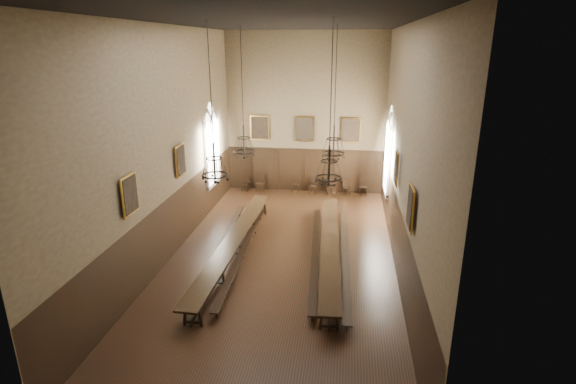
% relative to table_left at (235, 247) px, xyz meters
% --- Properties ---
extents(floor, '(9.00, 18.00, 0.02)m').
position_rel_table_left_xyz_m(floor, '(1.93, 0.07, -0.43)').
color(floor, black).
rests_on(floor, ground).
extents(ceiling, '(9.00, 18.00, 0.02)m').
position_rel_table_left_xyz_m(ceiling, '(1.93, 0.07, 8.59)').
color(ceiling, black).
rests_on(ceiling, ground).
extents(wall_back, '(9.00, 0.02, 9.00)m').
position_rel_table_left_xyz_m(wall_back, '(1.93, 9.08, 4.08)').
color(wall_back, '#756448').
rests_on(wall_back, ground).
extents(wall_front, '(9.00, 0.02, 9.00)m').
position_rel_table_left_xyz_m(wall_front, '(1.93, -8.94, 4.08)').
color(wall_front, '#756448').
rests_on(wall_front, ground).
extents(wall_left, '(0.02, 18.00, 9.00)m').
position_rel_table_left_xyz_m(wall_left, '(-2.58, 0.07, 4.08)').
color(wall_left, '#756448').
rests_on(wall_left, ground).
extents(wall_right, '(0.02, 18.00, 9.00)m').
position_rel_table_left_xyz_m(wall_right, '(6.44, 0.07, 4.08)').
color(wall_right, '#756448').
rests_on(wall_right, ground).
extents(wainscot_panelling, '(9.00, 18.00, 2.50)m').
position_rel_table_left_xyz_m(wainscot_panelling, '(1.93, 0.07, 0.83)').
color(wainscot_panelling, black).
rests_on(wainscot_panelling, floor).
extents(table_left, '(0.99, 10.77, 0.84)m').
position_rel_table_left_xyz_m(table_left, '(0.00, 0.00, 0.00)').
color(table_left, black).
rests_on(table_left, floor).
extents(table_right, '(1.20, 10.45, 0.81)m').
position_rel_table_left_xyz_m(table_right, '(3.84, 0.21, -0.01)').
color(table_right, black).
rests_on(table_right, floor).
extents(bench_left_outer, '(0.86, 9.23, 0.42)m').
position_rel_table_left_xyz_m(bench_left_outer, '(-0.61, 0.20, -0.15)').
color(bench_left_outer, black).
rests_on(bench_left_outer, floor).
extents(bench_left_inner, '(0.53, 9.17, 0.41)m').
position_rel_table_left_xyz_m(bench_left_inner, '(0.38, -0.12, -0.16)').
color(bench_left_inner, black).
rests_on(bench_left_inner, floor).
extents(bench_right_inner, '(0.79, 9.24, 0.42)m').
position_rel_table_left_xyz_m(bench_right_inner, '(3.27, 0.16, -0.15)').
color(bench_right_inner, black).
rests_on(bench_right_inner, floor).
extents(bench_right_outer, '(0.61, 10.38, 0.47)m').
position_rel_table_left_xyz_m(bench_right_outer, '(4.45, 0.31, -0.12)').
color(bench_right_outer, black).
rests_on(bench_right_outer, floor).
extents(chair_0, '(0.47, 0.47, 0.90)m').
position_rel_table_left_xyz_m(chair_0, '(-1.50, 8.55, -0.15)').
color(chair_0, black).
rests_on(chair_0, floor).
extents(chair_1, '(0.51, 0.51, 1.02)m').
position_rel_table_left_xyz_m(chair_1, '(-0.63, 8.58, -0.11)').
color(chair_1, black).
rests_on(chair_1, floor).
extents(chair_3, '(0.45, 0.45, 0.97)m').
position_rel_table_left_xyz_m(chair_3, '(1.45, 8.65, -0.13)').
color(chair_3, black).
rests_on(chair_3, floor).
extents(chair_4, '(0.51, 0.51, 0.93)m').
position_rel_table_left_xyz_m(chair_4, '(2.49, 8.64, -0.14)').
color(chair_4, black).
rests_on(chair_4, floor).
extents(chair_5, '(0.54, 0.54, 1.02)m').
position_rel_table_left_xyz_m(chair_5, '(3.54, 8.58, -0.11)').
color(chair_5, black).
rests_on(chair_5, floor).
extents(chair_6, '(0.47, 0.47, 0.89)m').
position_rel_table_left_xyz_m(chair_6, '(4.41, 8.69, -0.15)').
color(chair_6, black).
rests_on(chair_6, floor).
extents(chair_7, '(0.48, 0.48, 1.04)m').
position_rel_table_left_xyz_m(chair_7, '(5.37, 8.66, -0.11)').
color(chair_7, black).
rests_on(chair_7, floor).
extents(chandelier_back_left, '(0.94, 0.94, 5.34)m').
position_rel_table_left_xyz_m(chandelier_back_left, '(-0.06, 2.42, 3.73)').
color(chandelier_back_left, black).
rests_on(chandelier_back_left, ceiling).
extents(chandelier_back_right, '(0.95, 0.95, 5.22)m').
position_rel_table_left_xyz_m(chandelier_back_right, '(3.81, 2.08, 3.85)').
color(chandelier_back_right, black).
rests_on(chandelier_back_right, ceiling).
extents(chandelier_front_left, '(0.91, 0.91, 5.14)m').
position_rel_table_left_xyz_m(chandelier_front_left, '(-0.07, -1.93, 3.92)').
color(chandelier_front_left, black).
rests_on(chandelier_front_left, ceiling).
extents(chandelier_front_right, '(0.83, 0.83, 4.81)m').
position_rel_table_left_xyz_m(chandelier_front_right, '(3.85, -2.84, 4.25)').
color(chandelier_front_right, black).
rests_on(chandelier_front_right, ceiling).
extents(portrait_back_0, '(1.10, 0.12, 1.40)m').
position_rel_table_left_xyz_m(portrait_back_0, '(-0.67, 8.95, 3.28)').
color(portrait_back_0, '#BE882D').
rests_on(portrait_back_0, wall_back).
extents(portrait_back_1, '(1.10, 0.12, 1.40)m').
position_rel_table_left_xyz_m(portrait_back_1, '(1.93, 8.95, 3.28)').
color(portrait_back_1, '#BE882D').
rests_on(portrait_back_1, wall_back).
extents(portrait_back_2, '(1.10, 0.12, 1.40)m').
position_rel_table_left_xyz_m(portrait_back_2, '(4.53, 8.95, 3.28)').
color(portrait_back_2, '#BE882D').
rests_on(portrait_back_2, wall_back).
extents(portrait_left_0, '(0.12, 1.00, 1.30)m').
position_rel_table_left_xyz_m(portrait_left_0, '(-2.45, 1.07, 3.28)').
color(portrait_left_0, '#BE882D').
rests_on(portrait_left_0, wall_left).
extents(portrait_left_1, '(0.12, 1.00, 1.30)m').
position_rel_table_left_xyz_m(portrait_left_1, '(-2.45, -3.43, 3.28)').
color(portrait_left_1, '#BE882D').
rests_on(portrait_left_1, wall_left).
extents(portrait_right_0, '(0.12, 1.00, 1.30)m').
position_rel_table_left_xyz_m(portrait_right_0, '(6.31, 1.07, 3.28)').
color(portrait_right_0, '#BE882D').
rests_on(portrait_right_0, wall_right).
extents(portrait_right_1, '(0.12, 1.00, 1.30)m').
position_rel_table_left_xyz_m(portrait_right_1, '(6.31, -3.43, 3.28)').
color(portrait_right_1, '#BE882D').
rests_on(portrait_right_1, wall_right).
extents(window_right, '(0.20, 2.20, 4.60)m').
position_rel_table_left_xyz_m(window_right, '(6.36, 5.57, 2.98)').
color(window_right, white).
rests_on(window_right, wall_right).
extents(window_left, '(0.20, 2.20, 4.60)m').
position_rel_table_left_xyz_m(window_left, '(-2.50, 5.57, 2.98)').
color(window_left, white).
rests_on(window_left, wall_left).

